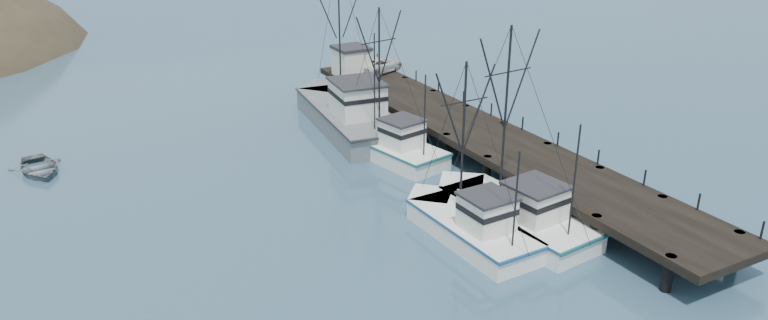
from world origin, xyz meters
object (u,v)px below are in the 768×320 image
(pier, at_px, (475,132))
(pier_shed, at_px, (351,61))
(trawler_far, at_px, (388,146))
(motorboat, at_px, (39,172))
(work_vessel, at_px, (348,113))
(trawler_near, at_px, (512,213))
(pickup_truck, at_px, (379,65))
(trawler_mid, at_px, (469,225))

(pier, bearing_deg, pier_shed, 94.76)
(trawler_far, xyz_separation_m, motorboat, (-23.20, 9.04, -0.82))
(work_vessel, bearing_deg, trawler_near, -87.53)
(pickup_truck, xyz_separation_m, motorboat, (-30.55, -6.10, -2.75))
(trawler_near, distance_m, pier_shed, 28.99)
(trawler_far, relative_size, pickup_truck, 2.09)
(trawler_far, distance_m, pier_shed, 16.21)
(pier, height_order, pier_shed, pier_shed)
(pier_shed, height_order, pickup_truck, pier_shed)
(pier, relative_size, pickup_truck, 8.17)
(pickup_truck, distance_m, motorboat, 31.27)
(pier, xyz_separation_m, trawler_mid, (-8.07, -10.73, -0.87))
(pickup_truck, bearing_deg, pier, 152.82)
(trawler_far, relative_size, pier_shed, 3.52)
(pier_shed, bearing_deg, trawler_near, -96.81)
(pier, xyz_separation_m, trawler_far, (-6.00, 2.64, -0.87))
(trawler_mid, xyz_separation_m, motorboat, (-21.13, 22.41, -0.82))
(pier, height_order, trawler_far, trawler_far)
(trawler_mid, relative_size, motorboat, 2.08)
(pickup_truck, bearing_deg, pier_shed, 62.71)
(trawler_far, height_order, pier_shed, trawler_far)
(pier, relative_size, trawler_mid, 4.18)
(work_vessel, xyz_separation_m, pier_shed, (4.31, 8.10, 2.19))
(pier, xyz_separation_m, trawler_near, (-4.92, -10.66, -0.87))
(pier, relative_size, trawler_near, 3.62)
(trawler_near, xyz_separation_m, motorboat, (-24.27, 22.35, -0.82))
(trawler_far, xyz_separation_m, pickup_truck, (7.34, 15.14, 1.93))
(pier, bearing_deg, pickup_truck, 85.67)
(trawler_near, bearing_deg, motorboat, 137.37)
(trawler_mid, height_order, motorboat, trawler_mid)
(trawler_near, distance_m, motorboat, 33.01)
(trawler_far, height_order, pickup_truck, trawler_far)
(trawler_near, height_order, work_vessel, work_vessel)
(pier, relative_size, motorboat, 8.72)
(motorboat, bearing_deg, pickup_truck, 4.10)
(work_vessel, distance_m, motorboat, 23.49)
(trawler_mid, height_order, work_vessel, work_vessel)
(trawler_near, bearing_deg, pier, 65.21)
(pier_shed, xyz_separation_m, motorboat, (-27.70, -6.32, -3.42))
(pier_shed, bearing_deg, motorboat, -167.15)
(pickup_truck, bearing_deg, trawler_far, 131.28)
(pier, distance_m, trawler_mid, 13.45)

